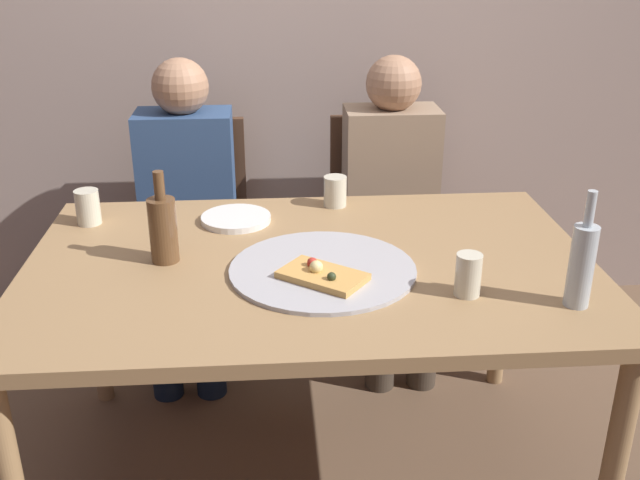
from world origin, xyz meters
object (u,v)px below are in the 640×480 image
(beer_bottle, at_px, (163,228))
(plate_stack, at_px, (236,219))
(chair_left, at_px, (192,220))
(tumbler_near, at_px, (335,191))
(tumbler_far, at_px, (88,207))
(pizza_slice_last, at_px, (322,275))
(guest_in_beanie, at_px, (393,198))
(wine_glass, at_px, (468,275))
(wine_bottle, at_px, (582,263))
(pizza_tray, at_px, (323,269))
(dining_table, at_px, (310,283))
(guest_in_sweater, at_px, (186,204))
(chair_right, at_px, (386,215))

(beer_bottle, height_order, plate_stack, beer_bottle)
(beer_bottle, xyz_separation_m, chair_left, (-0.02, 0.89, -0.33))
(tumbler_near, bearing_deg, tumbler_far, -172.60)
(pizza_slice_last, distance_m, guest_in_beanie, 0.98)
(wine_glass, height_order, chair_left, chair_left)
(wine_bottle, relative_size, chair_left, 0.33)
(tumbler_far, bearing_deg, wine_glass, -27.93)
(wine_bottle, distance_m, chair_left, 1.66)
(pizza_tray, height_order, chair_left, chair_left)
(tumbler_near, distance_m, chair_left, 0.78)
(dining_table, distance_m, tumbler_near, 0.46)
(tumbler_near, relative_size, guest_in_sweater, 0.09)
(dining_table, relative_size, plate_stack, 7.20)
(pizza_slice_last, distance_m, tumbler_near, 0.58)
(tumbler_near, relative_size, guest_in_beanie, 0.09)
(tumbler_near, distance_m, wine_glass, 0.72)
(dining_table, xyz_separation_m, chair_right, (0.37, 0.92, -0.16))
(chair_right, bearing_deg, tumbler_far, 29.44)
(wine_glass, relative_size, guest_in_sweater, 0.10)
(beer_bottle, relative_size, tumbler_near, 2.59)
(tumbler_near, xyz_separation_m, chair_right, (0.26, 0.49, -0.28))
(pizza_slice_last, relative_size, wine_bottle, 0.85)
(guest_in_sweater, bearing_deg, chair_right, -169.16)
(pizza_slice_last, xyz_separation_m, guest_in_beanie, (0.35, 0.91, -0.13))
(dining_table, height_order, chair_right, chair_right)
(wine_glass, bearing_deg, tumbler_near, 112.47)
(tumbler_far, distance_m, guest_in_beanie, 1.14)
(pizza_tray, xyz_separation_m, guest_in_sweater, (-0.45, 0.84, -0.11))
(pizza_tray, bearing_deg, guest_in_beanie, 68.06)
(pizza_slice_last, distance_m, chair_right, 1.14)
(dining_table, bearing_deg, guest_in_sweater, 118.92)
(wine_glass, bearing_deg, chair_left, 125.07)
(dining_table, xyz_separation_m, wine_bottle, (0.64, -0.31, 0.18))
(wine_bottle, relative_size, guest_in_sweater, 0.26)
(wine_bottle, height_order, beer_bottle, wine_bottle)
(tumbler_near, height_order, tumbler_far, tumbler_far)
(dining_table, xyz_separation_m, guest_in_sweater, (-0.42, 0.77, -0.03))
(guest_in_sweater, bearing_deg, dining_table, 118.92)
(pizza_slice_last, distance_m, wine_bottle, 0.65)
(plate_stack, distance_m, guest_in_sweater, 0.51)
(beer_bottle, bearing_deg, tumbler_far, 132.40)
(dining_table, height_order, guest_in_beanie, guest_in_beanie)
(tumbler_far, distance_m, plate_stack, 0.46)
(wine_glass, relative_size, plate_stack, 0.51)
(plate_stack, xyz_separation_m, guest_in_sweater, (-0.21, 0.45, -0.11))
(pizza_tray, distance_m, wine_bottle, 0.66)
(dining_table, xyz_separation_m, wine_glass, (0.39, -0.23, 0.13))
(pizza_tray, distance_m, pizza_slice_last, 0.07)
(wine_glass, xyz_separation_m, guest_in_sweater, (-0.81, 1.00, -0.16))
(pizza_slice_last, relative_size, beer_bottle, 0.97)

